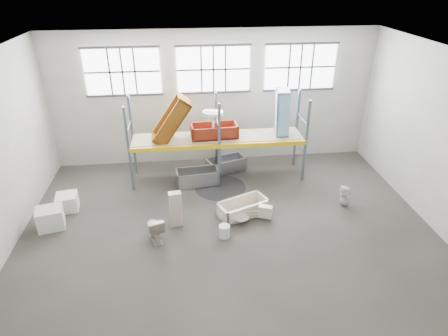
{
  "coord_description": "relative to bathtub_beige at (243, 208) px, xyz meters",
  "views": [
    {
      "loc": [
        -1.15,
        -8.83,
        6.89
      ],
      "look_at": [
        0.0,
        1.5,
        1.4
      ],
      "focal_mm": 30.8,
      "sensor_mm": 36.0,
      "label": 1
    }
  ],
  "objects": [
    {
      "name": "floor",
      "position": [
        -0.53,
        -1.02,
        -0.28
      ],
      "size": [
        12.0,
        10.0,
        0.1
      ],
      "primitive_type": "cube",
      "color": "#4C4741",
      "rests_on": "ground"
    },
    {
      "name": "ceiling",
      "position": [
        -0.53,
        -1.02,
        4.82
      ],
      "size": [
        12.0,
        10.0,
        0.1
      ],
      "primitive_type": "cube",
      "color": "silver",
      "rests_on": "ground"
    },
    {
      "name": "wall_back",
      "position": [
        -0.53,
        4.03,
        2.27
      ],
      "size": [
        12.0,
        0.1,
        5.0
      ],
      "primitive_type": "cube",
      "color": "#A1A095",
      "rests_on": "ground"
    },
    {
      "name": "wall_front",
      "position": [
        -0.53,
        -6.07,
        2.27
      ],
      "size": [
        12.0,
        0.1,
        5.0
      ],
      "primitive_type": "cube",
      "color": "#AFAEA2",
      "rests_on": "ground"
    },
    {
      "name": "window_left",
      "position": [
        -3.73,
        3.92,
        3.37
      ],
      "size": [
        2.6,
        0.04,
        1.6
      ],
      "primitive_type": "cube",
      "color": "white",
      "rests_on": "wall_back"
    },
    {
      "name": "window_mid",
      "position": [
        -0.53,
        3.92,
        3.37
      ],
      "size": [
        2.6,
        0.04,
        1.6
      ],
      "primitive_type": "cube",
      "color": "white",
      "rests_on": "wall_back"
    },
    {
      "name": "window_right",
      "position": [
        2.67,
        3.92,
        3.37
      ],
      "size": [
        2.6,
        0.04,
        1.6
      ],
      "primitive_type": "cube",
      "color": "white",
      "rests_on": "wall_back"
    },
    {
      "name": "rack_upright_la",
      "position": [
        -3.53,
        1.88,
        1.27
      ],
      "size": [
        0.08,
        0.08,
        3.0
      ],
      "primitive_type": "cube",
      "color": "slate",
      "rests_on": "floor"
    },
    {
      "name": "rack_upright_lb",
      "position": [
        -3.53,
        3.08,
        1.27
      ],
      "size": [
        0.08,
        0.08,
        3.0
      ],
      "primitive_type": "cube",
      "color": "slate",
      "rests_on": "floor"
    },
    {
      "name": "rack_upright_ma",
      "position": [
        -0.53,
        1.88,
        1.27
      ],
      "size": [
        0.08,
        0.08,
        3.0
      ],
      "primitive_type": "cube",
      "color": "slate",
      "rests_on": "floor"
    },
    {
      "name": "rack_upright_mb",
      "position": [
        -0.53,
        3.08,
        1.27
      ],
      "size": [
        0.08,
        0.08,
        3.0
      ],
      "primitive_type": "cube",
      "color": "slate",
      "rests_on": "floor"
    },
    {
      "name": "rack_upright_ra",
      "position": [
        2.47,
        1.88,
        1.27
      ],
      "size": [
        0.08,
        0.08,
        3.0
      ],
      "primitive_type": "cube",
      "color": "slate",
      "rests_on": "floor"
    },
    {
      "name": "rack_upright_rb",
      "position": [
        2.47,
        3.08,
        1.27
      ],
      "size": [
        0.08,
        0.08,
        3.0
      ],
      "primitive_type": "cube",
      "color": "slate",
      "rests_on": "floor"
    },
    {
      "name": "rack_beam_front",
      "position": [
        -0.53,
        1.88,
        1.27
      ],
      "size": [
        6.0,
        0.1,
        0.14
      ],
      "primitive_type": "cube",
      "color": "yellow",
      "rests_on": "floor"
    },
    {
      "name": "rack_beam_back",
      "position": [
        -0.53,
        3.08,
        1.27
      ],
      "size": [
        6.0,
        0.1,
        0.14
      ],
      "primitive_type": "cube",
      "color": "yellow",
      "rests_on": "floor"
    },
    {
      "name": "shelf_deck",
      "position": [
        -0.53,
        2.48,
        1.35
      ],
      "size": [
        5.9,
        1.1,
        0.03
      ],
      "primitive_type": "cube",
      "color": "gray",
      "rests_on": "floor"
    },
    {
      "name": "wet_patch",
      "position": [
        -0.53,
        1.68,
        -0.23
      ],
      "size": [
        1.8,
        1.8,
        0.0
      ],
      "primitive_type": "cylinder",
      "color": "black",
      "rests_on": "floor"
    },
    {
      "name": "bathtub_beige",
      "position": [
        0.0,
        0.0,
        0.0
      ],
      "size": [
        1.71,
        1.29,
        0.46
      ],
      "primitive_type": null,
      "rotation": [
        0.0,
        0.0,
        0.41
      ],
      "color": "beige",
      "rests_on": "floor"
    },
    {
      "name": "cistern_spare",
      "position": [
        0.63,
        -0.37,
        0.05
      ],
      "size": [
        0.45,
        0.34,
        0.39
      ],
      "primitive_type": "cube",
      "rotation": [
        0.0,
        0.0,
        -0.39
      ],
      "color": "beige",
      "rests_on": "bathtub_beige"
    },
    {
      "name": "sink_in_tub",
      "position": [
        -0.13,
        -0.5,
        -0.07
      ],
      "size": [
        0.57,
        0.57,
        0.17
      ],
      "primitive_type": "imported",
      "rotation": [
        0.0,
        0.0,
        -0.16
      ],
      "color": "#F3D5CE",
      "rests_on": "bathtub_beige"
    },
    {
      "name": "toilet_beige",
      "position": [
        -2.65,
        -0.98,
        0.16
      ],
      "size": [
        0.65,
        0.85,
        0.77
      ],
      "primitive_type": "imported",
      "rotation": [
        0.0,
        0.0,
        3.48
      ],
      "color": "beige",
      "rests_on": "floor"
    },
    {
      "name": "cistern_tall",
      "position": [
        -2.05,
        -0.34,
        0.33
      ],
      "size": [
        0.39,
        0.28,
        1.12
      ],
      "primitive_type": "cube",
      "rotation": [
        0.0,
        0.0,
        0.13
      ],
      "color": "#C2AFA1",
      "rests_on": "floor"
    },
    {
      "name": "toilet_white",
      "position": [
        3.34,
        0.11,
        0.12
      ],
      "size": [
        0.36,
        0.35,
        0.7
      ],
      "primitive_type": "imported",
      "rotation": [
        0.0,
        0.0,
        -1.7
      ],
      "color": "white",
      "rests_on": "floor"
    },
    {
      "name": "steel_tub_left",
      "position": [
        -1.3,
        2.02,
        0.04
      ],
      "size": [
        1.54,
        0.82,
        0.54
      ],
      "primitive_type": null,
      "rotation": [
        0.0,
        0.0,
        0.09
      ],
      "color": "#B5B7BC",
      "rests_on": "floor"
    },
    {
      "name": "steel_tub_right",
      "position": [
        -0.2,
        2.91,
        0.03
      ],
      "size": [
        1.56,
        1.11,
        0.52
      ],
      "primitive_type": null,
      "rotation": [
        0.0,
        0.0,
        0.35
      ],
      "color": "#B3B4BC",
      "rests_on": "floor"
    },
    {
      "name": "rust_tub_flat",
      "position": [
        -0.65,
        2.49,
        1.59
      ],
      "size": [
        1.65,
        0.85,
        0.45
      ],
      "primitive_type": null,
      "rotation": [
        0.0,
        0.0,
        0.06
      ],
      "color": "#94290A",
      "rests_on": "shelf_deck"
    },
    {
      "name": "rust_tub_tilted",
      "position": [
        -2.1,
        2.42,
        2.07
      ],
      "size": [
        1.45,
        0.91,
        1.71
      ],
      "primitive_type": null,
      "rotation": [
        0.0,
        -0.96,
        0.07
      ],
      "color": "#874D0A",
      "rests_on": "shelf_deck"
    },
    {
      "name": "sink_on_shelf",
      "position": [
        -0.71,
        2.14,
        1.87
      ],
      "size": [
        0.77,
        0.65,
        0.6
      ],
      "primitive_type": "imported",
      "rotation": [
        0.0,
        0.0,
        -0.21
      ],
      "color": "white",
      "rests_on": "rust_tub_flat"
    },
    {
      "name": "blue_tub_upright",
      "position": [
        1.72,
        2.5,
        2.17
      ],
      "size": [
        0.6,
        0.8,
        1.58
      ],
      "primitive_type": null,
      "rotation": [
        0.0,
        1.54,
        -0.15
      ],
      "color": "#7EB0D6",
      "rests_on": "shelf_deck"
    },
    {
      "name": "bucket",
      "position": [
        -0.69,
        -1.07,
        -0.04
      ],
      "size": [
        0.37,
        0.37,
        0.37
      ],
      "primitive_type": "cylinder",
      "rotation": [
        0.0,
        0.0,
        -0.19
      ],
      "color": "silver",
      "rests_on": "floor"
    },
    {
      "name": "carton_near",
      "position": [
        -5.73,
        -0.05,
        0.09
      ],
      "size": [
        0.87,
        0.8,
        0.63
      ],
      "primitive_type": "cube",
      "rotation": [
        0.0,
        0.0,
        0.25
      ],
      "color": "silver",
      "rests_on": "floor"
    },
    {
      "name": "carton_far",
      "position": [
        -5.48,
        0.87,
        0.04
      ],
      "size": [
        0.72,
        0.72,
        0.53
      ],
      "primitive_type": "cube",
      "rotation": [
        0.0,
        0.0,
        0.15
      ],
      "color": "silver",
      "rests_on": "floor"
    }
  ]
}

